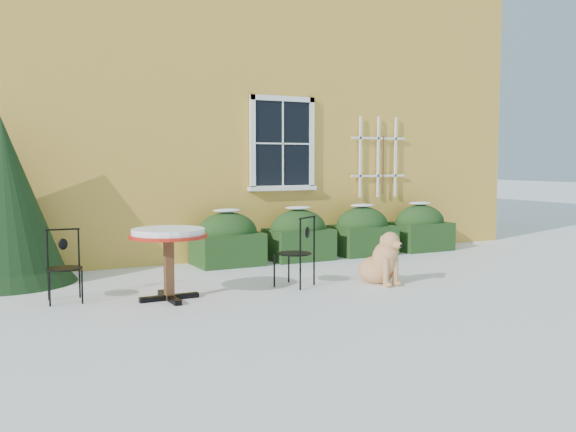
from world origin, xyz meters
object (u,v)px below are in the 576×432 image
evergreen_shrub (4,216)px  dog (382,262)px  bistro_table (168,241)px  patio_chair_far (64,266)px  patio_chair_near (297,251)px

evergreen_shrub → dog: 5.19m
bistro_table → dog: size_ratio=1.11×
patio_chair_far → evergreen_shrub: bearing=114.2°
evergreen_shrub → bistro_table: 2.68m
patio_chair_near → dog: patio_chair_near is taller
evergreen_shrub → patio_chair_far: size_ratio=2.66×
evergreen_shrub → bistro_table: bearing=-51.0°
bistro_table → dog: bearing=-6.7°
bistro_table → dog: bistro_table is taller
evergreen_shrub → dog: evergreen_shrub is taller
patio_chair_near → patio_chair_far: size_ratio=1.10×
evergreen_shrub → dog: size_ratio=2.71×
bistro_table → patio_chair_near: 1.79m
evergreen_shrub → patio_chair_far: evergreen_shrub is taller
evergreen_shrub → patio_chair_near: size_ratio=2.43×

